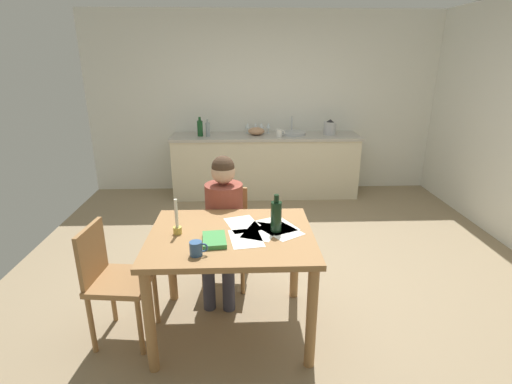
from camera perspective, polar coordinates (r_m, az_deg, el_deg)
The scene contains 26 objects.
ground_plane at distance 3.79m, azimuth 3.43°, elevation -11.93°, with size 5.20×5.20×0.04m, color #937F60.
wall_back at distance 5.87m, azimuth 1.23°, elevation 13.00°, with size 5.20×0.12×2.60m, color silver.
kitchen_counter at distance 5.68m, azimuth 1.38°, elevation 4.05°, with size 2.70×0.64×0.90m.
dining_table at distance 2.74m, azimuth -3.67°, elevation -8.54°, with size 1.15×0.91×0.79m.
chair_at_table at distance 3.45m, azimuth -4.47°, elevation -5.93°, with size 0.44×0.44×0.86m.
person_seated at distance 3.24m, azimuth -4.91°, elevation -3.80°, with size 0.36×0.61×1.19m.
chair_side_empty at distance 2.92m, azimuth -20.58°, elevation -11.86°, with size 0.44×0.44×0.88m.
coffee_mug at distance 2.42m, azimuth -8.86°, elevation -8.31°, with size 0.12×0.08×0.09m.
candlestick at distance 2.71m, azimuth -11.68°, elevation -4.74°, with size 0.06×0.06×0.26m.
book_magazine at distance 2.58m, azimuth -6.23°, elevation -7.10°, with size 0.15×0.23×0.03m, color #419247.
paper_letter at distance 2.83m, azimuth -2.01°, elevation -4.81°, with size 0.21×0.30×0.00m, color white.
paper_bill at distance 2.62m, azimuth -1.50°, elevation -6.90°, with size 0.21×0.30×0.00m, color white.
paper_envelope at distance 2.73m, azimuth 3.70°, elevation -5.74°, with size 0.21×0.30×0.00m, color white.
paper_receipt at distance 2.81m, azimuth 3.19°, elevation -4.97°, with size 0.21×0.30×0.00m, color white.
paper_notice at distance 2.72m, azimuth 0.75°, elevation -5.85°, with size 0.21×0.30×0.00m, color white.
wine_bottle_on_table at distance 2.68m, azimuth 3.02°, elevation -3.58°, with size 0.08×0.08×0.27m.
sink_unit at distance 5.61m, azimuth 5.53°, elevation 8.73°, with size 0.36×0.36×0.24m.
bottle_oil at distance 5.52m, azimuth -8.34°, elevation 9.41°, with size 0.08×0.08×0.27m.
bottle_vinegar at distance 5.49m, azimuth -7.19°, elevation 9.27°, with size 0.06×0.06×0.24m.
mixing_bowl at distance 5.58m, azimuth 0.04°, elevation 9.06°, with size 0.24×0.24×0.11m, color tan.
stovetop_kettle at distance 5.69m, azimuth 10.94°, elevation 9.39°, with size 0.18×0.18×0.22m.
wine_glass_near_sink at distance 5.71m, azimuth 1.88°, elevation 9.85°, with size 0.07×0.07×0.15m.
wine_glass_by_kettle at distance 5.70m, azimuth 0.81°, elevation 9.85°, with size 0.07×0.07×0.15m.
wine_glass_back_left at distance 5.70m, azimuth -0.09°, elevation 9.85°, with size 0.07×0.07×0.15m.
wine_glass_back_right at distance 5.69m, azimuth -1.26°, elevation 9.84°, with size 0.07×0.07×0.15m.
teacup_on_counter at distance 5.43m, azimuth 3.50°, elevation 8.76°, with size 0.13×0.09×0.11m.
Camera 1 is at (-0.34, -3.23, 1.94)m, focal length 26.84 mm.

